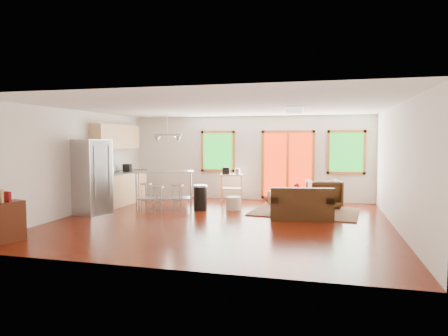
% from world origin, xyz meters
% --- Properties ---
extents(floor, '(7.50, 7.00, 0.02)m').
position_xyz_m(floor, '(0.00, 0.00, -0.01)').
color(floor, '#3B0C03').
rests_on(floor, ground).
extents(ceiling, '(7.50, 7.00, 0.02)m').
position_xyz_m(ceiling, '(0.00, 0.00, 2.61)').
color(ceiling, white).
rests_on(ceiling, ground).
extents(back_wall, '(7.50, 0.02, 2.60)m').
position_xyz_m(back_wall, '(0.00, 3.51, 1.30)').
color(back_wall, silver).
rests_on(back_wall, ground).
extents(left_wall, '(0.02, 7.00, 2.60)m').
position_xyz_m(left_wall, '(-3.76, 0.00, 1.30)').
color(left_wall, silver).
rests_on(left_wall, ground).
extents(right_wall, '(0.02, 7.00, 2.60)m').
position_xyz_m(right_wall, '(3.76, 0.00, 1.30)').
color(right_wall, silver).
rests_on(right_wall, ground).
extents(front_wall, '(7.50, 0.02, 2.60)m').
position_xyz_m(front_wall, '(0.00, -3.51, 1.30)').
color(front_wall, silver).
rests_on(front_wall, ground).
extents(window_left, '(1.10, 0.05, 1.30)m').
position_xyz_m(window_left, '(-1.00, 3.46, 1.50)').
color(window_left, '#0F5412').
rests_on(window_left, back_wall).
extents(french_doors, '(1.60, 0.05, 2.10)m').
position_xyz_m(french_doors, '(1.20, 3.46, 1.10)').
color(french_doors, '#AD1C05').
rests_on(french_doors, back_wall).
extents(window_right, '(1.10, 0.05, 1.30)m').
position_xyz_m(window_right, '(2.90, 3.46, 1.50)').
color(window_right, '#0F5412').
rests_on(window_right, back_wall).
extents(rug, '(2.84, 2.31, 0.03)m').
position_xyz_m(rug, '(1.82, 1.62, 0.01)').
color(rug, '#415231').
rests_on(rug, floor).
extents(loveseat, '(1.54, 1.01, 0.77)m').
position_xyz_m(loveseat, '(1.76, 0.73, 0.30)').
color(loveseat, black).
rests_on(loveseat, floor).
extents(coffee_table, '(1.07, 0.65, 0.42)m').
position_xyz_m(coffee_table, '(1.82, 1.79, 0.36)').
color(coffee_table, '#3B190C').
rests_on(coffee_table, floor).
extents(armchair, '(1.00, 0.96, 0.86)m').
position_xyz_m(armchair, '(2.28, 2.42, 0.43)').
color(armchair, black).
rests_on(armchair, floor).
extents(ottoman, '(0.76, 0.76, 0.40)m').
position_xyz_m(ottoman, '(1.08, 2.49, 0.20)').
color(ottoman, black).
rests_on(ottoman, floor).
extents(pouf, '(0.44, 0.44, 0.35)m').
position_xyz_m(pouf, '(-0.04, 1.51, 0.18)').
color(pouf, beige).
rests_on(pouf, floor).
extents(vase, '(0.23, 0.24, 0.34)m').
position_xyz_m(vase, '(1.60, 1.70, 0.52)').
color(vase, silver).
rests_on(vase, coffee_table).
extents(book, '(0.22, 0.08, 0.30)m').
position_xyz_m(book, '(2.04, 1.78, 0.55)').
color(book, maroon).
rests_on(book, coffee_table).
extents(cabinets, '(0.64, 2.24, 2.30)m').
position_xyz_m(cabinets, '(-3.49, 1.70, 0.93)').
color(cabinets, tan).
rests_on(cabinets, floor).
extents(refrigerator, '(0.93, 0.92, 1.87)m').
position_xyz_m(refrigerator, '(-3.33, 0.03, 0.94)').
color(refrigerator, '#B7BABC').
rests_on(refrigerator, floor).
extents(island, '(1.72, 1.11, 1.01)m').
position_xyz_m(island, '(-1.96, 1.38, 0.70)').
color(island, '#B7BABC').
rests_on(island, floor).
extents(cup, '(0.14, 0.13, 0.11)m').
position_xyz_m(cup, '(-1.48, 1.67, 1.01)').
color(cup, white).
rests_on(cup, island).
extents(bar_stool_a, '(0.39, 0.39, 0.68)m').
position_xyz_m(bar_stool_a, '(-2.45, 1.25, 0.50)').
color(bar_stool_a, '#B7BABC').
rests_on(bar_stool_a, floor).
extents(bar_stool_b, '(0.39, 0.39, 0.65)m').
position_xyz_m(bar_stool_b, '(-1.97, 0.96, 0.48)').
color(bar_stool_b, '#B7BABC').
rests_on(bar_stool_b, floor).
extents(bar_stool_c, '(0.33, 0.33, 0.68)m').
position_xyz_m(bar_stool_c, '(-1.50, 1.16, 0.51)').
color(bar_stool_c, '#B7BABC').
rests_on(bar_stool_c, floor).
extents(trash_can, '(0.43, 0.43, 0.67)m').
position_xyz_m(trash_can, '(-0.89, 1.26, 0.34)').
color(trash_can, black).
rests_on(trash_can, floor).
extents(kitchen_cart, '(0.74, 0.55, 1.03)m').
position_xyz_m(kitchen_cart, '(-0.46, 2.98, 0.70)').
color(kitchen_cart, tan).
rests_on(kitchen_cart, floor).
extents(ceiling_flush, '(0.35, 0.35, 0.12)m').
position_xyz_m(ceiling_flush, '(1.60, 0.60, 2.53)').
color(ceiling_flush, white).
rests_on(ceiling_flush, ceiling).
extents(pendant_light, '(0.80, 0.18, 0.79)m').
position_xyz_m(pendant_light, '(-1.90, 1.50, 1.90)').
color(pendant_light, gray).
rests_on(pendant_light, ceiling).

